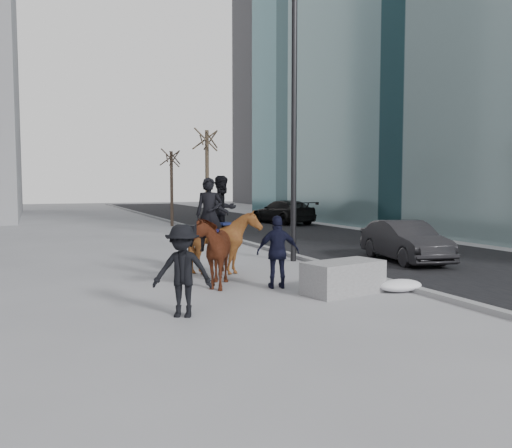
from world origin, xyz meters
name	(u,v)px	position (x,y,z in m)	size (l,w,h in m)	color
ground	(276,292)	(0.00, 0.00, 0.00)	(120.00, 120.00, 0.00)	gray
road	(324,239)	(7.00, 10.00, 0.01)	(8.00, 90.00, 0.01)	black
curb	(242,241)	(3.00, 10.00, 0.06)	(0.25, 90.00, 0.12)	gray
planter	(343,277)	(1.34, -0.79, 0.37)	(1.86, 0.93, 0.74)	gray
car_near	(405,241)	(5.88, 2.82, 0.66)	(1.40, 4.01, 1.32)	black
car_far	(283,212)	(9.28, 19.21, 0.73)	(2.05, 5.05, 1.47)	black
tree_near	(207,178)	(2.40, 12.95, 2.77)	(1.20, 1.20, 5.53)	#35281F
tree_far	(172,185)	(2.40, 19.91, 2.44)	(1.20, 1.20, 4.87)	#32281D
mounted_left	(211,246)	(-1.16, 1.28, 0.99)	(1.62, 2.26, 2.67)	#491E0E
mounted_right	(224,235)	(-0.30, 2.76, 1.10)	(1.96, 2.06, 2.74)	#532510
feeder	(278,252)	(0.22, 0.37, 0.88)	(1.10, 0.98, 1.75)	black
camera_crew	(182,270)	(-2.62, -1.49, 0.89)	(1.31, 1.11, 1.75)	black
lamppost	(292,106)	(2.60, 4.42, 4.99)	(0.25, 1.53, 9.09)	black
snow_piles	(260,246)	(2.70, 7.33, 0.15)	(1.21, 15.46, 0.31)	white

